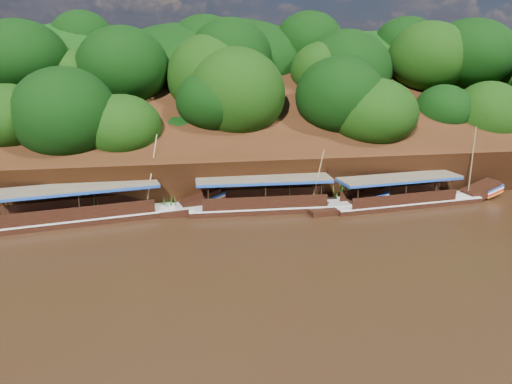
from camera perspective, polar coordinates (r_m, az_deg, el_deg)
ground at (r=29.27m, az=2.90°, el=-6.89°), size 160.00×160.00×0.00m
riverbank at (r=50.31m, az=-2.88°, el=4.97°), size 120.00×30.06×19.40m
boat_0 at (r=39.80m, az=17.72°, el=-0.68°), size 14.34×3.59×6.40m
boat_1 at (r=36.72m, az=3.20°, el=-1.21°), size 14.76×2.94×5.13m
boat_2 at (r=36.17m, az=-16.83°, el=-2.14°), size 16.21×5.11×6.15m
reeds at (r=37.30m, az=-4.98°, el=-0.46°), size 47.46×2.48×2.11m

